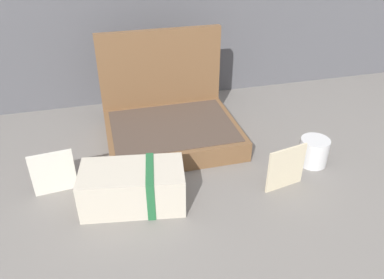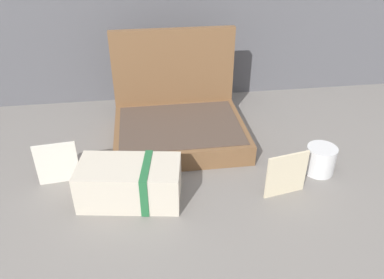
# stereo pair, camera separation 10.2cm
# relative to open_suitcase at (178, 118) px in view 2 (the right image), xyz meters

# --- Properties ---
(ground_plane) EXTENTS (6.00, 6.00, 0.00)m
(ground_plane) POSITION_rel_open_suitcase_xyz_m (0.02, -0.24, -0.07)
(ground_plane) COLOR slate
(open_suitcase) EXTENTS (0.42, 0.35, 0.33)m
(open_suitcase) POSITION_rel_open_suitcase_xyz_m (0.00, 0.00, 0.00)
(open_suitcase) COLOR brown
(open_suitcase) RESTS_ON ground_plane
(cream_toiletry_bag) EXTENTS (0.28, 0.18, 0.11)m
(cream_toiletry_bag) POSITION_rel_open_suitcase_xyz_m (-0.16, -0.31, -0.01)
(cream_toiletry_bag) COLOR beige
(cream_toiletry_bag) RESTS_ON ground_plane
(coffee_mug) EXTENTS (0.12, 0.09, 0.08)m
(coffee_mug) POSITION_rel_open_suitcase_xyz_m (0.39, -0.26, -0.03)
(coffee_mug) COLOR silver
(coffee_mug) RESTS_ON ground_plane
(info_card_left) EXTENTS (0.11, 0.02, 0.13)m
(info_card_left) POSITION_rel_open_suitcase_xyz_m (-0.36, -0.21, -0.01)
(info_card_left) COLOR silver
(info_card_left) RESTS_ON ground_plane
(poster_card_right) EXTENTS (0.12, 0.03, 0.13)m
(poster_card_right) POSITION_rel_open_suitcase_xyz_m (0.25, -0.35, -0.00)
(poster_card_right) COLOR beige
(poster_card_right) RESTS_ON ground_plane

